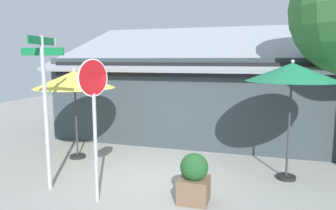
# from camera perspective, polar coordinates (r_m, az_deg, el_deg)

# --- Properties ---
(ground_plane) EXTENTS (28.00, 28.00, 0.10)m
(ground_plane) POSITION_cam_1_polar(r_m,az_deg,el_deg) (7.53, -2.47, -13.84)
(ground_plane) COLOR gray
(cafe_building) EXTENTS (9.55, 5.49, 4.26)m
(cafe_building) POSITION_cam_1_polar(r_m,az_deg,el_deg) (11.87, 4.88, 2.18)
(cafe_building) COLOR #333D42
(cafe_building) RESTS_ON ground
(street_sign_post) EXTENTS (0.94, 1.00, 3.28)m
(street_sign_post) POSITION_cam_1_polar(r_m,az_deg,el_deg) (6.96, -21.85, 1.35)
(street_sign_post) COLOR #A8AAB2
(street_sign_post) RESTS_ON ground
(stop_sign) EXTENTS (0.24, 0.68, 2.82)m
(stop_sign) POSITION_cam_1_polar(r_m,az_deg,el_deg) (6.01, -13.56, -0.09)
(stop_sign) COLOR #A8AAB2
(stop_sign) RESTS_ON ground
(patio_umbrella_mustard_left) EXTENTS (2.24, 2.24, 2.56)m
(patio_umbrella_mustard_left) POSITION_cam_1_polar(r_m,az_deg,el_deg) (8.96, -16.97, 4.45)
(patio_umbrella_mustard_left) COLOR black
(patio_umbrella_mustard_left) RESTS_ON ground
(patio_umbrella_forest_green_center) EXTENTS (2.08, 2.08, 2.80)m
(patio_umbrella_forest_green_center) POSITION_cam_1_polar(r_m,az_deg,el_deg) (7.50, 22.03, 5.49)
(patio_umbrella_forest_green_center) COLOR black
(patio_umbrella_forest_green_center) RESTS_ON ground
(sidewalk_planter) EXTENTS (0.59, 0.59, 0.98)m
(sidewalk_planter) POSITION_cam_1_polar(r_m,az_deg,el_deg) (6.26, 4.85, -13.40)
(sidewalk_planter) COLOR brown
(sidewalk_planter) RESTS_ON ground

